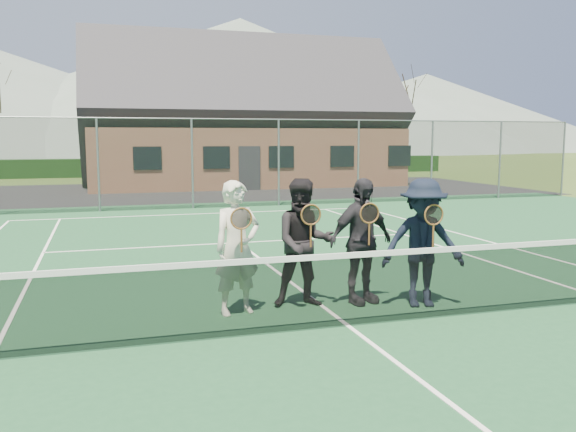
% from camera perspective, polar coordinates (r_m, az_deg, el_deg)
% --- Properties ---
extents(ground, '(220.00, 220.00, 0.00)m').
position_cam_1_polar(ground, '(27.14, -10.83, 2.19)').
color(ground, '#364E1B').
rests_on(ground, ground).
extents(court_surface, '(30.00, 30.00, 0.02)m').
position_cam_1_polar(court_surface, '(7.83, 5.65, -10.30)').
color(court_surface, '#1C4C2B').
rests_on(court_surface, ground).
extents(tarmac_carpark, '(40.00, 12.00, 0.01)m').
position_cam_1_polar(tarmac_carpark, '(27.01, -19.30, 1.90)').
color(tarmac_carpark, black).
rests_on(tarmac_carpark, ground).
extents(hedge_row, '(40.00, 1.20, 1.10)m').
position_cam_1_polar(hedge_row, '(39.03, -12.78, 4.49)').
color(hedge_row, black).
rests_on(hedge_row, ground).
extents(hill_centre, '(120.00, 120.00, 22.00)m').
position_cam_1_polar(hill_centre, '(104.78, -4.43, 12.05)').
color(hill_centre, slate).
rests_on(hill_centre, ground).
extents(hill_east, '(90.00, 90.00, 14.00)m').
position_cam_1_polar(hill_east, '(117.27, 12.76, 9.44)').
color(hill_east, '#596B5F').
rests_on(hill_east, ground).
extents(court_markings, '(11.03, 23.83, 0.01)m').
position_cam_1_polar(court_markings, '(7.83, 5.65, -10.20)').
color(court_markings, white).
rests_on(court_markings, court_surface).
extents(tennis_net, '(11.68, 0.08, 1.10)m').
position_cam_1_polar(tennis_net, '(7.69, 5.70, -6.54)').
color(tennis_net, slate).
rests_on(tennis_net, ground).
extents(perimeter_fence, '(30.07, 0.07, 3.02)m').
position_cam_1_polar(perimeter_fence, '(20.60, -8.95, 4.88)').
color(perimeter_fence, slate).
rests_on(perimeter_fence, ground).
extents(clubhouse, '(15.60, 8.20, 7.70)m').
position_cam_1_polar(clubhouse, '(31.68, -4.49, 10.24)').
color(clubhouse, '#9E6B4C').
rests_on(clubhouse, ground).
extents(tree_c, '(3.20, 3.20, 7.77)m').
position_cam_1_polar(tree_c, '(40.33, -10.21, 12.10)').
color(tree_c, '#3A2115').
rests_on(tree_c, ground).
extents(tree_d, '(3.20, 3.20, 7.77)m').
position_cam_1_polar(tree_d, '(42.71, 3.53, 11.92)').
color(tree_d, '#341F12').
rests_on(tree_d, ground).
extents(tree_e, '(3.20, 3.20, 7.77)m').
position_cam_1_polar(tree_e, '(45.15, 10.83, 11.56)').
color(tree_e, '#3A2115').
rests_on(tree_e, ground).
extents(player_a, '(0.74, 0.57, 1.80)m').
position_cam_1_polar(player_a, '(8.15, -4.78, -2.98)').
color(player_a, beige).
rests_on(player_a, court_surface).
extents(player_b, '(0.97, 0.81, 1.80)m').
position_cam_1_polar(player_b, '(8.51, 1.55, -2.53)').
color(player_b, black).
rests_on(player_b, court_surface).
extents(player_c, '(1.13, 0.69, 1.80)m').
position_cam_1_polar(player_c, '(8.72, 6.85, -2.33)').
color(player_c, '#242328').
rests_on(player_c, court_surface).
extents(player_d, '(1.29, 0.92, 1.80)m').
position_cam_1_polar(player_d, '(8.71, 12.50, -2.48)').
color(player_d, black).
rests_on(player_d, court_surface).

